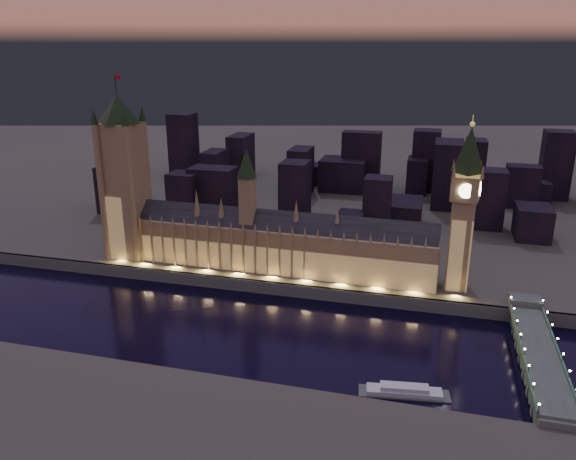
% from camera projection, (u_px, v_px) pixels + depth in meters
% --- Properties ---
extents(ground_plane, '(2000.00, 2000.00, 0.00)m').
position_uv_depth(ground_plane, '(254.00, 325.00, 310.64)').
color(ground_plane, black).
rests_on(ground_plane, ground).
extents(north_bank, '(2000.00, 960.00, 8.00)m').
position_uv_depth(north_bank, '(369.00, 151.00, 786.11)').
color(north_bank, '#453E3D').
rests_on(north_bank, ground).
extents(embankment_wall, '(2000.00, 2.50, 8.00)m').
position_uv_depth(embankment_wall, '(274.00, 288.00, 346.96)').
color(embankment_wall, '#485145').
rests_on(embankment_wall, ground).
extents(palace_of_westminster, '(202.00, 25.23, 78.00)m').
position_uv_depth(palace_of_westminster, '(276.00, 243.00, 359.97)').
color(palace_of_westminster, '#877550').
rests_on(palace_of_westminster, north_bank).
extents(victoria_tower, '(31.68, 31.68, 121.14)m').
position_uv_depth(victoria_tower, '(124.00, 170.00, 372.51)').
color(victoria_tower, '#877550').
rests_on(victoria_tower, north_bank).
extents(elizabeth_tower, '(18.00, 18.00, 102.97)m').
position_uv_depth(elizabeth_tower, '(465.00, 196.00, 320.50)').
color(elizabeth_tower, '#877550').
rests_on(elizabeth_tower, north_bank).
extents(westminster_bridge, '(17.38, 113.00, 15.90)m').
position_uv_depth(westminster_bridge, '(537.00, 353.00, 270.44)').
color(westminster_bridge, '#485145').
rests_on(westminster_bridge, ground).
extents(river_boat, '(40.98, 14.70, 4.50)m').
position_uv_depth(river_boat, '(404.00, 391.00, 248.70)').
color(river_boat, '#485145').
rests_on(river_boat, ground).
extents(city_backdrop, '(459.34, 215.63, 67.83)m').
position_uv_depth(city_backdrop, '(375.00, 178.00, 517.26)').
color(city_backdrop, black).
rests_on(city_backdrop, north_bank).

